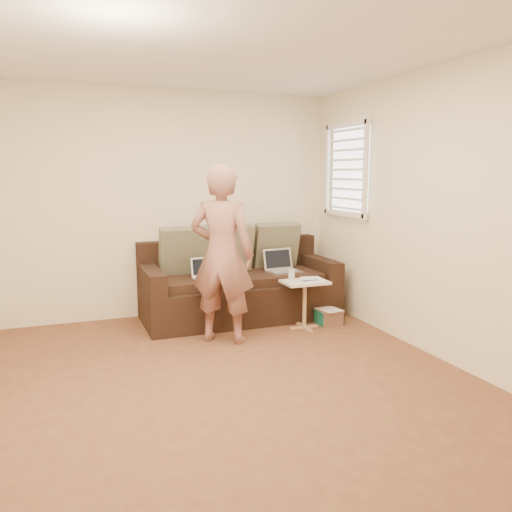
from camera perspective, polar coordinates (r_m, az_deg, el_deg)
name	(u,v)px	position (r m, az deg, el deg)	size (l,w,h in m)	color
floor	(225,384)	(4.28, -3.45, -13.84)	(4.50, 4.50, 0.00)	brown
ceiling	(221,42)	(4.05, -3.84, 22.38)	(4.50, 4.50, 0.00)	white
wall_back	(165,205)	(6.14, -9.89, 5.56)	(4.00, 4.00, 0.00)	beige
wall_front	(409,278)	(1.95, 16.37, -2.29)	(4.00, 4.00, 0.00)	beige
wall_right	(437,214)	(4.93, 19.21, 4.33)	(4.50, 4.50, 0.00)	beige
window_blinds	(347,170)	(6.12, 9.91, 9.30)	(0.12, 0.88, 1.08)	white
sofa	(240,282)	(5.99, -1.80, -2.85)	(2.20, 0.95, 0.85)	black
pillow_left	(184,251)	(5.95, -7.91, 0.56)	(0.55, 0.14, 0.55)	#5D5C45
pillow_mid	(230,248)	(6.11, -2.92, 0.86)	(0.55, 0.14, 0.55)	#666249
pillow_right	(276,245)	(6.34, 2.20, 1.16)	(0.55, 0.14, 0.55)	#5D5C45
laptop_silver	(284,272)	(6.07, 3.09, -1.79)	(0.37, 0.27, 0.25)	#B7BABC
laptop_white	(209,279)	(5.71, -5.21, -2.50)	(0.31, 0.23, 0.23)	white
person	(222,254)	(5.10, -3.73, 0.19)	(0.64, 0.43, 1.76)	#8C4C51
side_table	(305,304)	(5.66, 5.33, -5.30)	(0.47, 0.33, 0.52)	silver
drinking_glass	(291,275)	(5.61, 3.91, -2.05)	(0.07, 0.07, 0.12)	silver
scissors	(310,280)	(5.59, 5.96, -2.67)	(0.18, 0.10, 0.02)	silver
paper_on_table	(313,279)	(5.68, 6.26, -2.54)	(0.21, 0.30, 0.00)	white
striped_box	(328,316)	(5.90, 7.91, -6.54)	(0.27, 0.27, 0.17)	red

